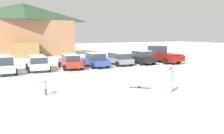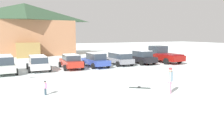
{
  "view_description": "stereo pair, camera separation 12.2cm",
  "coord_description": "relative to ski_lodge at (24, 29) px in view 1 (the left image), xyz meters",
  "views": [
    {
      "loc": [
        -5.97,
        -8.11,
        3.7
      ],
      "look_at": [
        1.48,
        6.7,
        1.22
      ],
      "focal_mm": 35.0,
      "sensor_mm": 36.0,
      "label": 1
    },
    {
      "loc": [
        -5.86,
        -8.17,
        3.7
      ],
      "look_at": [
        1.48,
        6.7,
        1.22
      ],
      "focal_mm": 35.0,
      "sensor_mm": 36.0,
      "label": 2
    }
  ],
  "objects": [
    {
      "name": "ski_lodge",
      "position": [
        0.0,
        0.0,
        0.0
      ],
      "size": [
        17.11,
        9.56,
        9.1
      ],
      "color": "#A6714E",
      "rests_on": "ground"
    },
    {
      "name": "ground",
      "position": [
        2.26,
        -33.65,
        -4.62
      ],
      "size": [
        160.0,
        160.0,
        0.0
      ],
      "primitive_type": "plane",
      "color": "silver"
    },
    {
      "name": "parked_silver_wagon",
      "position": [
        -3.7,
        -19.01,
        -3.68
      ],
      "size": [
        2.21,
        4.32,
        1.76
      ],
      "color": "silver",
      "rests_on": "ground"
    },
    {
      "name": "skier_adult_in_blue_parka",
      "position": [
        5.51,
        -31.51,
        -3.68
      ],
      "size": [
        0.57,
        0.39,
        1.67
      ],
      "color": "#EFAFCD",
      "rests_on": "ground"
    },
    {
      "name": "parked_black_sedan",
      "position": [
        12.0,
        -18.75,
        -3.77
      ],
      "size": [
        2.25,
        4.46,
        1.7
      ],
      "color": "black",
      "rests_on": "ground"
    },
    {
      "name": "parked_white_suv",
      "position": [
        -0.56,
        -18.39,
        -3.78
      ],
      "size": [
        2.27,
        4.5,
        1.54
      ],
      "color": "white",
      "rests_on": "ground"
    },
    {
      "name": "parked_blue_hatchback",
      "position": [
        5.72,
        -18.69,
        -3.79
      ],
      "size": [
        2.26,
        4.56,
        1.65
      ],
      "color": "#3048A1",
      "rests_on": "ground"
    },
    {
      "name": "pair_of_skis",
      "position": [
        4.71,
        -29.36,
        -4.6
      ],
      "size": [
        1.36,
        1.15,
        0.08
      ],
      "color": "black",
      "rests_on": "ground"
    },
    {
      "name": "skier_child_in_pink_snowsuit",
      "position": [
        -1.5,
        -28.29,
        -4.12
      ],
      "size": [
        0.2,
        0.31,
        0.89
      ],
      "color": "#2E414E",
      "rests_on": "ground"
    },
    {
      "name": "parked_grey_wagon",
      "position": [
        8.93,
        -18.54,
        -3.78
      ],
      "size": [
        2.25,
        4.18,
        1.53
      ],
      "color": "gray",
      "rests_on": "ground"
    },
    {
      "name": "parked_red_sedan",
      "position": [
        2.83,
        -18.67,
        -3.82
      ],
      "size": [
        2.19,
        4.33,
        1.58
      ],
      "color": "#AD291C",
      "rests_on": "ground"
    },
    {
      "name": "pickup_truck",
      "position": [
        15.41,
        -18.62,
        -3.63
      ],
      "size": [
        2.58,
        5.97,
        2.15
      ],
      "color": "maroon",
      "rests_on": "ground"
    }
  ]
}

